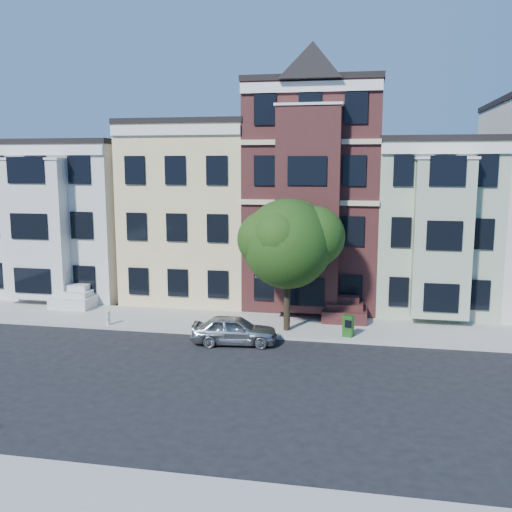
% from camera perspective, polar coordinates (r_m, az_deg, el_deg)
% --- Properties ---
extents(ground, '(120.00, 120.00, 0.00)m').
position_cam_1_polar(ground, '(20.57, 2.21, -13.44)').
color(ground, black).
extents(far_sidewalk, '(60.00, 4.00, 0.15)m').
position_cam_1_polar(far_sidewalk, '(28.04, 4.70, -7.09)').
color(far_sidewalk, '#9E9B93').
rests_on(far_sidewalk, ground).
extents(house_white, '(8.00, 9.00, 9.00)m').
position_cam_1_polar(house_white, '(37.91, -17.25, 3.59)').
color(house_white, silver).
rests_on(house_white, ground).
extents(house_yellow, '(7.00, 9.00, 10.00)m').
position_cam_1_polar(house_yellow, '(34.82, -5.56, 4.33)').
color(house_yellow, beige).
rests_on(house_yellow, ground).
extents(house_brown, '(7.00, 9.00, 12.00)m').
position_cam_1_polar(house_brown, '(33.46, 6.05, 5.84)').
color(house_brown, '#3C1B1A').
rests_on(house_brown, ground).
extents(house_green, '(6.00, 9.00, 9.00)m').
position_cam_1_polar(house_green, '(33.66, 17.12, 2.94)').
color(house_green, '#9CAD90').
rests_on(house_green, ground).
extents(street_tree, '(7.22, 7.22, 7.67)m').
position_cam_1_polar(street_tree, '(26.41, 3.16, 0.61)').
color(street_tree, '#275313').
rests_on(street_tree, far_sidewalk).
extents(parked_car, '(3.93, 1.94, 1.29)m').
position_cam_1_polar(parked_car, '(25.49, -2.18, -7.40)').
color(parked_car, '#A0A3A8').
rests_on(parked_car, ground).
extents(newspaper_box, '(0.54, 0.50, 0.99)m').
position_cam_1_polar(newspaper_box, '(26.42, 9.21, -6.91)').
color(newspaper_box, '#1D5719').
rests_on(newspaper_box, far_sidewalk).
extents(fire_hydrant, '(0.27, 0.27, 0.59)m').
position_cam_1_polar(fire_hydrant, '(28.86, -14.57, -6.12)').
color(fire_hydrant, beige).
rests_on(fire_hydrant, far_sidewalk).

